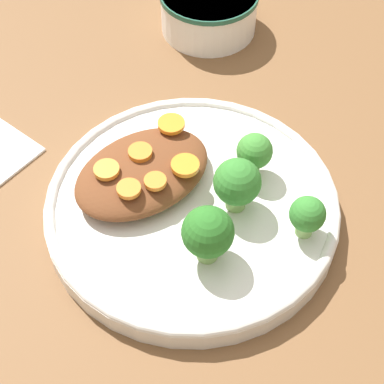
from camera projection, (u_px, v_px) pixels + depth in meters
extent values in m
plane|color=brown|center=(192.00, 215.00, 0.61)|extent=(4.00, 4.00, 0.00)
cylinder|color=silver|center=(192.00, 209.00, 0.61)|extent=(0.28, 0.28, 0.02)
torus|color=silver|center=(192.00, 202.00, 0.60)|extent=(0.28, 0.28, 0.01)
cylinder|color=white|center=(209.00, 10.00, 0.77)|extent=(0.11, 0.11, 0.05)
ellipsoid|color=brown|center=(142.00, 172.00, 0.60)|extent=(0.14, 0.10, 0.03)
cylinder|color=#7FA85B|center=(305.00, 226.00, 0.57)|extent=(0.02, 0.02, 0.02)
sphere|color=#337A2D|center=(308.00, 214.00, 0.55)|extent=(0.03, 0.03, 0.03)
cylinder|color=#759E51|center=(236.00, 198.00, 0.59)|extent=(0.02, 0.02, 0.02)
sphere|color=#337A2D|center=(237.00, 182.00, 0.57)|extent=(0.04, 0.04, 0.04)
cylinder|color=#759E51|center=(253.00, 165.00, 0.61)|extent=(0.01, 0.01, 0.02)
sphere|color=#3D8433|center=(255.00, 151.00, 0.60)|extent=(0.03, 0.03, 0.03)
cylinder|color=#759E51|center=(207.00, 248.00, 0.55)|extent=(0.02, 0.02, 0.02)
sphere|color=#286B23|center=(208.00, 232.00, 0.53)|extent=(0.05, 0.05, 0.05)
cylinder|color=orange|center=(129.00, 189.00, 0.57)|extent=(0.02, 0.02, 0.00)
cylinder|color=orange|center=(185.00, 165.00, 0.59)|extent=(0.03, 0.03, 0.00)
cylinder|color=orange|center=(140.00, 152.00, 0.59)|extent=(0.02, 0.02, 0.01)
cylinder|color=orange|center=(171.00, 124.00, 0.62)|extent=(0.03, 0.03, 0.00)
cylinder|color=orange|center=(107.00, 170.00, 0.58)|extent=(0.02, 0.02, 0.00)
cylinder|color=orange|center=(155.00, 181.00, 0.57)|extent=(0.02, 0.02, 0.00)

